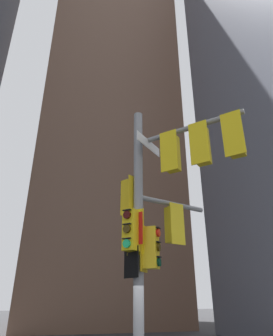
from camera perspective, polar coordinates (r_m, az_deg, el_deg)
name	(u,v)px	position (r m, az deg, el deg)	size (l,w,h in m)	color
building_mid_block	(107,114)	(35.85, -5.67, 10.36)	(13.32, 13.32, 44.54)	brown
signal_pole_assembly	(160,206)	(7.69, 4.56, -7.38)	(2.73, 3.14, 7.35)	gray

